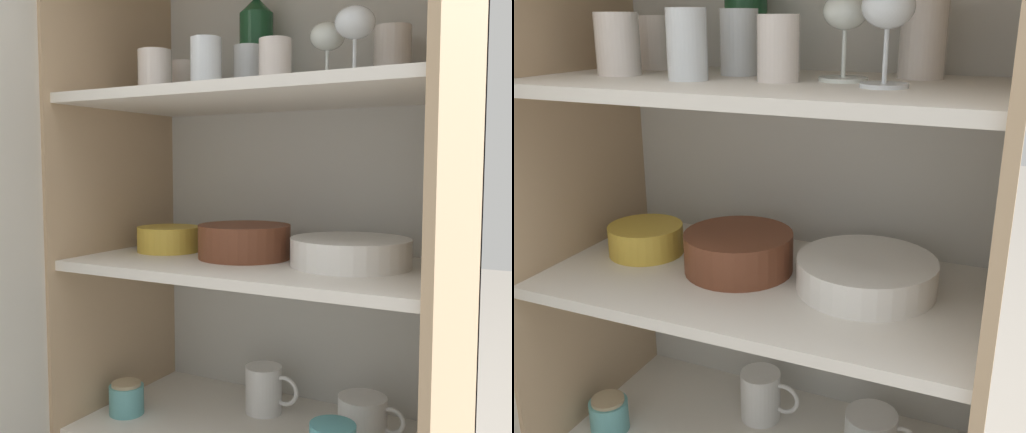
{
  "view_description": "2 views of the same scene",
  "coord_description": "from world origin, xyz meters",
  "views": [
    {
      "loc": [
        0.56,
        -0.85,
        0.8
      ],
      "look_at": [
        -0.01,
        0.18,
        0.7
      ],
      "focal_mm": 42.0,
      "sensor_mm": 36.0,
      "label": 1
    },
    {
      "loc": [
        0.39,
        -0.66,
        1.04
      ],
      "look_at": [
        0.02,
        0.18,
        0.73
      ],
      "focal_mm": 42.0,
      "sensor_mm": 36.0,
      "label": 2
    }
  ],
  "objects": [
    {
      "name": "tumbler_glass_0",
      "position": [
        -0.1,
        0.15,
        1.0
      ],
      "size": [
        0.06,
        0.06,
        0.11
      ],
      "color": "white",
      "rests_on": "shelf_board_upper"
    },
    {
      "name": "serving_bowl_small",
      "position": [
        -0.25,
        0.22,
        0.64
      ],
      "size": [
        0.14,
        0.14,
        0.06
      ],
      "color": "gold",
      "rests_on": "shelf_board_middle"
    },
    {
      "name": "tumbler_glass_3",
      "position": [
        0.22,
        0.32,
        1.01
      ],
      "size": [
        0.07,
        0.07,
        0.13
      ],
      "color": "silver",
      "rests_on": "shelf_board_upper"
    },
    {
      "name": "plate_stack_white",
      "position": [
        0.18,
        0.23,
        0.64
      ],
      "size": [
        0.23,
        0.23,
        0.05
      ],
      "color": "white",
      "rests_on": "shelf_board_middle"
    },
    {
      "name": "tumbler_glass_4",
      "position": [
        -0.25,
        0.18,
        1.0
      ],
      "size": [
        0.07,
        0.07,
        0.1
      ],
      "color": "silver",
      "rests_on": "shelf_board_upper"
    },
    {
      "name": "tumbler_glass_2",
      "position": [
        -0.26,
        0.3,
        0.99
      ],
      "size": [
        0.08,
        0.08,
        0.1
      ],
      "color": "silver",
      "rests_on": "shelf_board_upper"
    },
    {
      "name": "storage_jar",
      "position": [
        -0.3,
        0.13,
        0.29
      ],
      "size": [
        0.08,
        0.08,
        0.07
      ],
      "color": "#5BA3A8",
      "rests_on": "shelf_board_lower"
    },
    {
      "name": "shelf_board_upper",
      "position": [
        0.0,
        0.2,
        0.94
      ],
      "size": [
        0.74,
        0.4,
        0.02
      ],
      "primitive_type": "cube",
      "color": "silver"
    },
    {
      "name": "wine_bottle",
      "position": [
        -0.09,
        0.33,
        1.06
      ],
      "size": [
        0.08,
        0.08,
        0.26
      ],
      "color": "#194728",
      "rests_on": "shelf_board_upper"
    },
    {
      "name": "coffee_mug_extra_1",
      "position": [
        -0.04,
        0.28,
        0.31
      ],
      "size": [
        0.12,
        0.08,
        0.1
      ],
      "color": "white",
      "rests_on": "shelf_board_lower"
    },
    {
      "name": "coffee_mug_primary",
      "position": [
        0.19,
        0.27,
        0.3
      ],
      "size": [
        0.14,
        0.1,
        0.08
      ],
      "color": "white",
      "rests_on": "shelf_board_lower"
    },
    {
      "name": "tumbler_glass_5",
      "position": [
        0.04,
        0.18,
        0.99
      ],
      "size": [
        0.06,
        0.06,
        0.1
      ],
      "color": "silver",
      "rests_on": "shelf_board_upper"
    },
    {
      "name": "shelf_board_middle",
      "position": [
        0.0,
        0.2,
        0.6
      ],
      "size": [
        0.74,
        0.4,
        0.02
      ],
      "primitive_type": "cube",
      "color": "silver"
    },
    {
      "name": "mixing_bowl_large",
      "position": [
        -0.05,
        0.22,
        0.65
      ],
      "size": [
        0.19,
        0.19,
        0.07
      ],
      "color": "brown",
      "rests_on": "shelf_board_middle"
    },
    {
      "name": "wine_glass_0",
      "position": [
        0.12,
        0.23,
        1.03
      ],
      "size": [
        0.07,
        0.07,
        0.13
      ],
      "color": "white",
      "rests_on": "shelf_board_upper"
    },
    {
      "name": "cupboard_side_left",
      "position": [
        -0.38,
        0.2,
        0.65
      ],
      "size": [
        0.02,
        0.43,
        1.31
      ],
      "primitive_type": "cube",
      "color": "tan",
      "rests_on": "ground_plane"
    },
    {
      "name": "tumbler_glass_1",
      "position": [
        -0.07,
        0.26,
        1.0
      ],
      "size": [
        0.06,
        0.06,
        0.11
      ],
      "color": "white",
      "rests_on": "shelf_board_upper"
    },
    {
      "name": "cupboard_back_panel",
      "position": [
        0.0,
        0.41,
        0.65
      ],
      "size": [
        0.77,
        0.02,
        1.31
      ],
      "primitive_type": "cube",
      "color": "silver",
      "rests_on": "ground_plane"
    },
    {
      "name": "wine_glass_1",
      "position": [
        0.2,
        0.17,
        1.04
      ],
      "size": [
        0.07,
        0.07,
        0.13
      ],
      "color": "white",
      "rests_on": "shelf_board_upper"
    },
    {
      "name": "cupboard_side_right",
      "position": [
        0.38,
        0.2,
        0.65
      ],
      "size": [
        0.02,
        0.43,
        1.31
      ],
      "primitive_type": "cube",
      "color": "tan",
      "rests_on": "ground_plane"
    }
  ]
}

